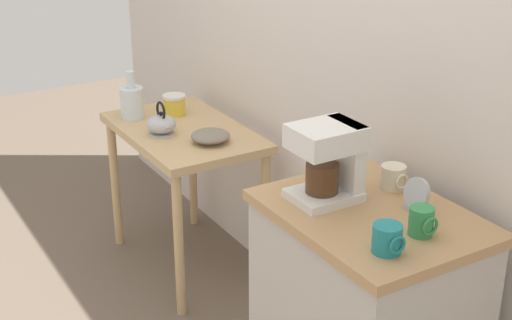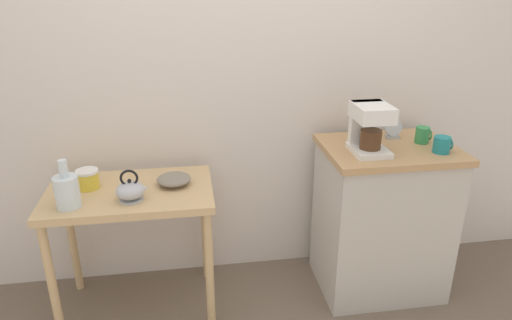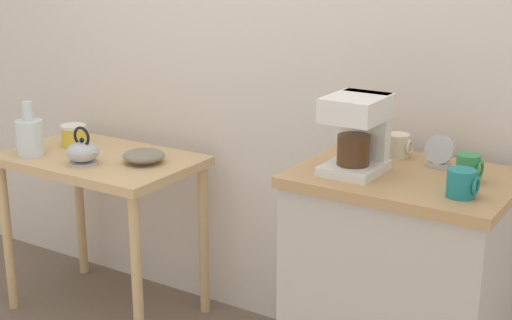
# 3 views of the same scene
# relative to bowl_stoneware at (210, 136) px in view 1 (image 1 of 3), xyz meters

# --- Properties ---
(back_wall) EXTENTS (4.40, 0.10, 2.80)m
(back_wall) POSITION_rel_bowl_stoneware_xyz_m (0.53, 0.35, 0.63)
(back_wall) COLOR silver
(back_wall) RESTS_ON ground_plane
(wooden_table) EXTENTS (0.85, 0.53, 0.74)m
(wooden_table) POSITION_rel_bowl_stoneware_xyz_m (-0.23, -0.02, -0.14)
(wooden_table) COLOR tan
(wooden_table) RESTS_ON ground_plane
(bowl_stoneware) EXTENTS (0.18, 0.18, 0.06)m
(bowl_stoneware) POSITION_rel_bowl_stoneware_xyz_m (0.00, 0.00, 0.00)
(bowl_stoneware) COLOR gray
(bowl_stoneware) RESTS_ON wooden_table
(teakettle) EXTENTS (0.17, 0.14, 0.16)m
(teakettle) POSITION_rel_bowl_stoneware_xyz_m (-0.20, -0.15, 0.02)
(teakettle) COLOR #B2B5BA
(teakettle) RESTS_ON wooden_table
(glass_carafe_vase) EXTENTS (0.12, 0.12, 0.24)m
(glass_carafe_vase) POSITION_rel_bowl_stoneware_xyz_m (-0.49, -0.17, 0.05)
(glass_carafe_vase) COLOR silver
(glass_carafe_vase) RESTS_ON wooden_table
(canister_enamel) EXTENTS (0.11, 0.11, 0.10)m
(canister_enamel) POSITION_rel_bowl_stoneware_xyz_m (-0.44, 0.03, 0.02)
(canister_enamel) COLOR gold
(canister_enamel) RESTS_ON wooden_table
(coffee_maker) EXTENTS (0.18, 0.22, 0.26)m
(coffee_maker) POSITION_rel_bowl_stoneware_xyz_m (1.02, -0.09, 0.27)
(coffee_maker) COLOR white
(coffee_maker) RESTS_ON kitchen_counter
(mug_tall_green) EXTENTS (0.08, 0.08, 0.09)m
(mug_tall_green) POSITION_rel_bowl_stoneware_xyz_m (1.37, -0.00, 0.17)
(mug_tall_green) COLOR #338C4C
(mug_tall_green) RESTS_ON kitchen_counter
(mug_dark_teal) EXTENTS (0.09, 0.09, 0.09)m
(mug_dark_teal) POSITION_rel_bowl_stoneware_xyz_m (1.40, -0.16, 0.17)
(mug_dark_teal) COLOR teal
(mug_dark_teal) RESTS_ON kitchen_counter
(mug_small_cream) EXTENTS (0.09, 0.09, 0.08)m
(mug_small_cream) POSITION_rel_bowl_stoneware_xyz_m (1.07, 0.15, 0.17)
(mug_small_cream) COLOR beige
(mug_small_cream) RESTS_ON kitchen_counter
(table_clock) EXTENTS (0.10, 0.05, 0.11)m
(table_clock) POSITION_rel_bowl_stoneware_xyz_m (1.24, 0.10, 0.18)
(table_clock) COLOR #B2B5BA
(table_clock) RESTS_ON kitchen_counter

